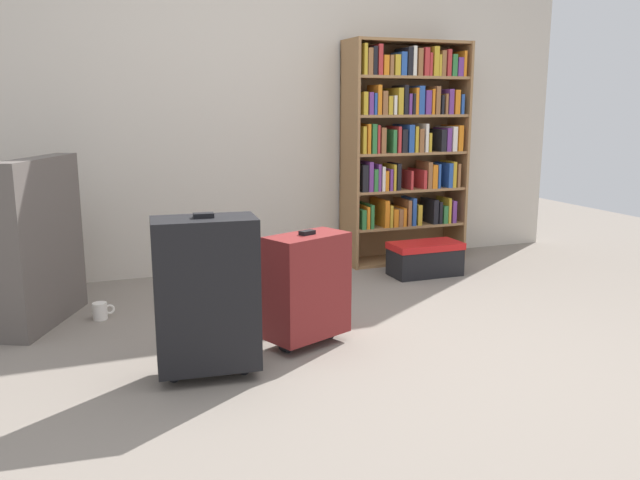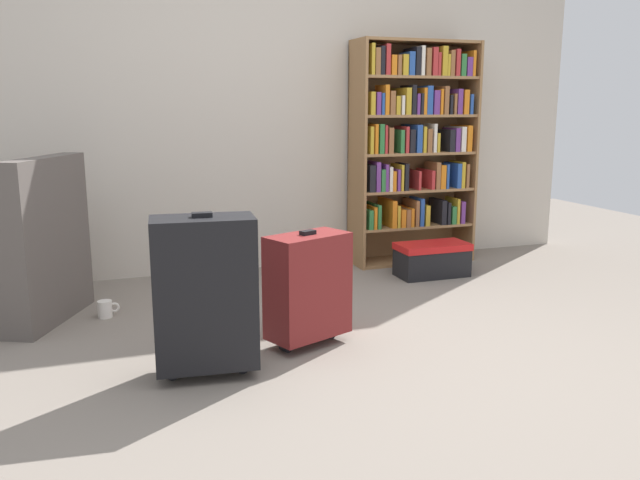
{
  "view_description": "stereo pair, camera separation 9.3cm",
  "coord_description": "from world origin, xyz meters",
  "px_view_note": "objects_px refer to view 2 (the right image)",
  "views": [
    {
      "loc": [
        -1.26,
        -2.41,
        1.17
      ],
      "look_at": [
        -0.19,
        0.38,
        0.55
      ],
      "focal_mm": 36.7,
      "sensor_mm": 36.0,
      "label": 1
    },
    {
      "loc": [
        -1.18,
        -2.44,
        1.17
      ],
      "look_at": [
        -0.19,
        0.38,
        0.55
      ],
      "focal_mm": 36.7,
      "sensor_mm": 36.0,
      "label": 2
    }
  ],
  "objects_px": {
    "armchair": "(9,263)",
    "bookshelf": "(413,143)",
    "mug": "(105,309)",
    "suitcase_dark_red": "(308,286)",
    "storage_box": "(432,259)",
    "suitcase_black": "(205,293)"
  },
  "relations": [
    {
      "from": "bookshelf",
      "to": "mug",
      "type": "bearing_deg",
      "value": -163.69
    },
    {
      "from": "storage_box",
      "to": "suitcase_black",
      "type": "xyz_separation_m",
      "value": [
        -1.77,
        -1.19,
        0.26
      ]
    },
    {
      "from": "suitcase_dark_red",
      "to": "storage_box",
      "type": "bearing_deg",
      "value": 38.57
    },
    {
      "from": "armchair",
      "to": "mug",
      "type": "distance_m",
      "value": 0.57
    },
    {
      "from": "suitcase_dark_red",
      "to": "suitcase_black",
      "type": "xyz_separation_m",
      "value": [
        -0.54,
        -0.21,
        0.08
      ]
    },
    {
      "from": "storage_box",
      "to": "suitcase_black",
      "type": "relative_size",
      "value": 0.68
    },
    {
      "from": "storage_box",
      "to": "armchair",
      "type": "bearing_deg",
      "value": -178.82
    },
    {
      "from": "armchair",
      "to": "mug",
      "type": "xyz_separation_m",
      "value": [
        0.49,
        -0.14,
        -0.27
      ]
    },
    {
      "from": "armchair",
      "to": "suitcase_dark_red",
      "type": "xyz_separation_m",
      "value": [
        1.43,
        -0.93,
        -0.01
      ]
    },
    {
      "from": "armchair",
      "to": "storage_box",
      "type": "relative_size",
      "value": 1.87
    },
    {
      "from": "bookshelf",
      "to": "mug",
      "type": "height_order",
      "value": "bookshelf"
    },
    {
      "from": "suitcase_dark_red",
      "to": "mug",
      "type": "bearing_deg",
      "value": 140.27
    },
    {
      "from": "bookshelf",
      "to": "suitcase_dark_red",
      "type": "bearing_deg",
      "value": -131.98
    },
    {
      "from": "suitcase_dark_red",
      "to": "suitcase_black",
      "type": "relative_size",
      "value": 0.79
    },
    {
      "from": "bookshelf",
      "to": "storage_box",
      "type": "height_order",
      "value": "bookshelf"
    },
    {
      "from": "storage_box",
      "to": "suitcase_dark_red",
      "type": "distance_m",
      "value": 1.58
    },
    {
      "from": "mug",
      "to": "bookshelf",
      "type": "bearing_deg",
      "value": 16.31
    },
    {
      "from": "armchair",
      "to": "suitcase_black",
      "type": "xyz_separation_m",
      "value": [
        0.89,
        -1.14,
        0.06
      ]
    },
    {
      "from": "armchair",
      "to": "suitcase_black",
      "type": "relative_size",
      "value": 1.28
    },
    {
      "from": "bookshelf",
      "to": "suitcase_black",
      "type": "bearing_deg",
      "value": -137.96
    },
    {
      "from": "armchair",
      "to": "bookshelf",
      "type": "bearing_deg",
      "value": 10.61
    },
    {
      "from": "suitcase_dark_red",
      "to": "bookshelf",
      "type": "bearing_deg",
      "value": 48.02
    }
  ]
}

